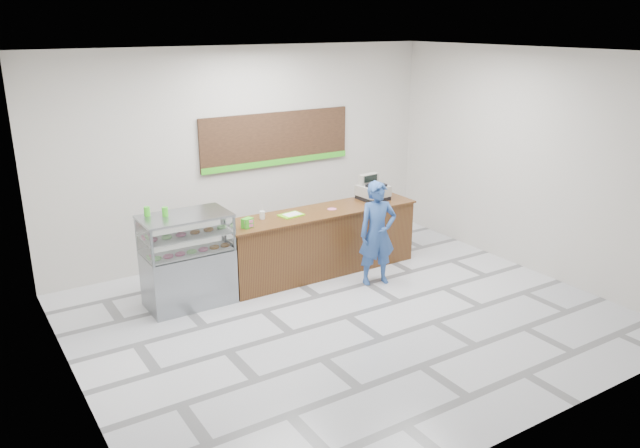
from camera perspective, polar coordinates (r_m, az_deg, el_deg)
floor at (r=8.67m, az=2.53°, el=-8.43°), size 7.00×7.00×0.00m
back_wall at (r=10.57m, az=-6.71°, el=6.43°), size 7.00×0.00×7.00m
ceiling at (r=7.76m, az=2.89°, el=15.36°), size 7.00×7.00×0.00m
sales_counter at (r=9.93m, az=0.08°, el=-1.61°), size 3.26×0.76×1.03m
display_case at (r=8.96m, az=-12.01°, el=-3.19°), size 1.22×0.72×1.33m
menu_board at (r=10.74m, az=-3.98°, el=7.69°), size 2.80×0.06×0.90m
cash_register at (r=10.40m, az=4.82°, el=3.09°), size 0.47×0.49×0.41m
card_terminal at (r=10.33m, az=5.23°, el=2.21°), size 0.12×0.18×0.04m
serving_tray at (r=9.54m, az=-2.65°, el=0.84°), size 0.39×0.30×0.02m
napkin_box at (r=9.22m, az=-8.39°, el=0.39°), size 0.17×0.17×0.13m
straw_cup at (r=9.39m, az=-5.30°, el=0.82°), size 0.08×0.08×0.12m
promo_box at (r=9.01m, az=-6.66°, el=0.10°), size 0.19×0.16×0.14m
donut_decal at (r=9.85m, az=1.10°, el=1.38°), size 0.14×0.14×0.00m
green_cup_left at (r=8.81m, az=-15.54°, el=1.12°), size 0.08×0.08×0.13m
green_cup_right at (r=8.73m, az=-13.98°, el=1.09°), size 0.08×0.08×0.13m
customer at (r=9.47m, az=5.27°, el=-0.85°), size 0.67×0.53×1.61m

